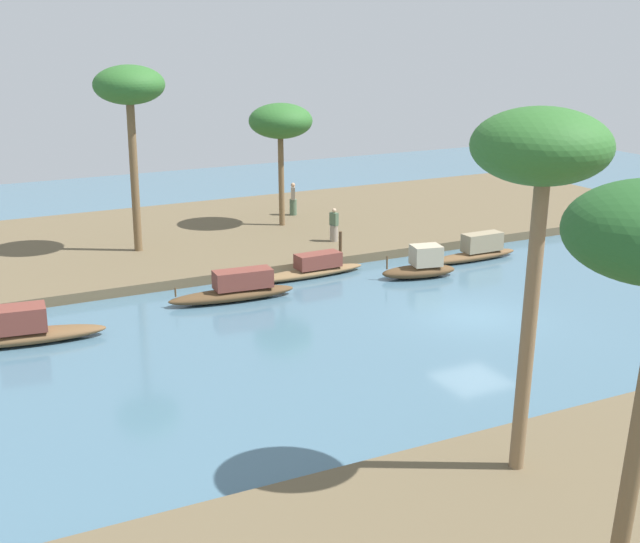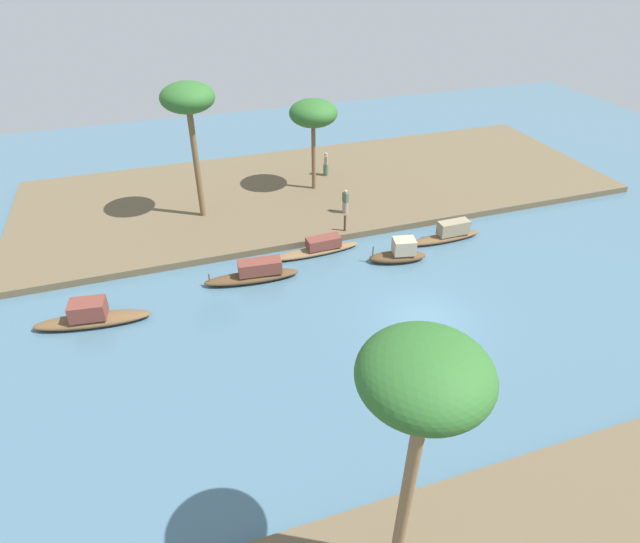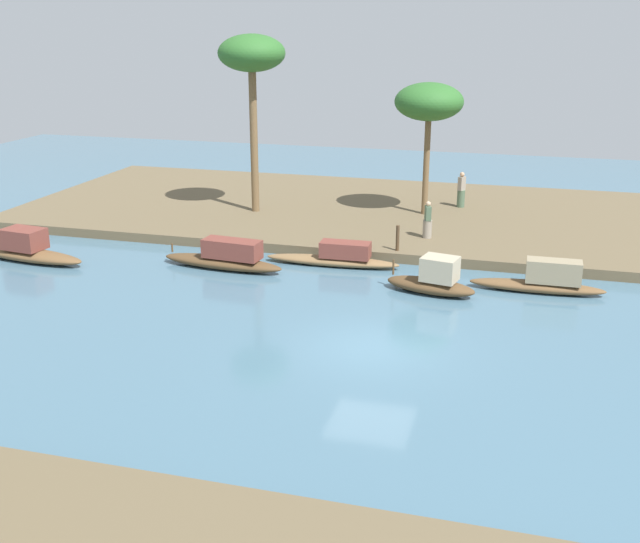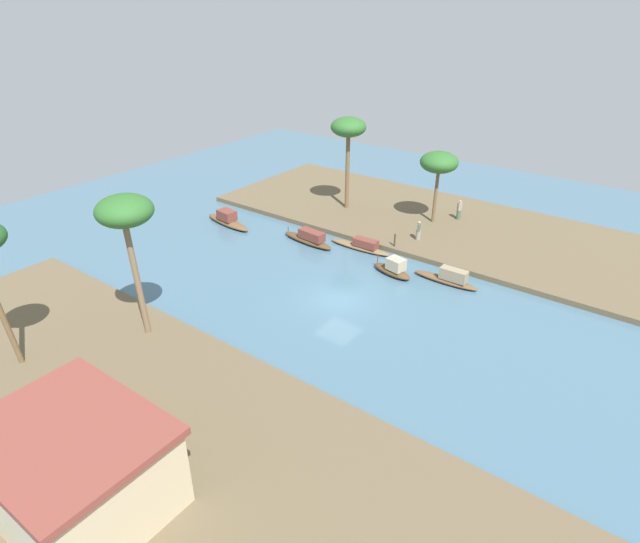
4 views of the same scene
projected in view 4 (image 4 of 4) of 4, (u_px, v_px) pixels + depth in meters
The scene contains 15 objects.
river_water at pixel (339, 300), 34.65m from camera, with size 71.54×71.54×0.00m, color #476B7F.
riverbank_left at pixel (442, 224), 45.55m from camera, with size 40.54×14.47×0.40m, color brown.
riverbank_right at pixel (141, 438), 23.55m from camera, with size 40.54×14.47×0.40m, color brown.
sampan_with_tall_canopy at pixel (393, 269), 37.51m from camera, with size 3.38×1.71×1.36m.
sampan_downstream_large at pixel (362, 246), 41.29m from camera, with size 5.35×1.07×0.98m.
sampan_midstream at pixel (228, 220), 45.75m from camera, with size 5.42×1.78×1.31m.
sampan_foreground at pixel (309, 238), 42.28m from camera, with size 5.08×1.48×1.19m.
sampan_open_hull at pixel (449, 278), 36.38m from camera, with size 4.70×0.89×1.21m.
person_on_near_bank at pixel (418, 232), 41.91m from camera, with size 0.48×0.48×1.57m.
person_by_mooring at pixel (459, 211), 45.73m from camera, with size 0.50×0.50×1.73m.
mooring_post at pixel (395, 240), 40.85m from camera, with size 0.14×0.14×1.03m, color #4C3823.
palm_tree_left_near at pixel (439, 163), 43.18m from camera, with size 3.14×3.14×6.09m.
palm_tree_left_far at pixel (348, 129), 45.28m from camera, with size 3.08×3.08×8.18m.
palm_tree_right_tall at pixel (125, 214), 27.20m from camera, with size 3.00×3.00×8.36m.
riverside_building at pixel (75, 468), 19.42m from camera, with size 6.99×5.58×3.77m.
Camera 4 is at (-16.81, 24.65, 17.76)m, focal length 29.62 mm.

